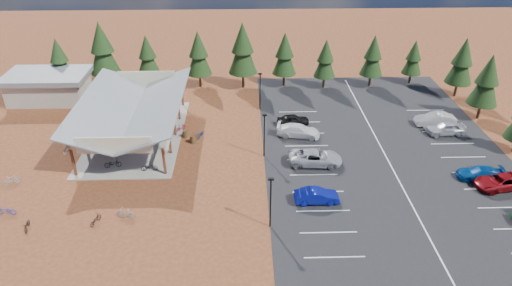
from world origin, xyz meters
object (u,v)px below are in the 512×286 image
outbuilding (49,86)px  bike_0 (113,163)px  bike_2 (128,118)px  bike_14 (201,134)px  bike_pavilion (133,107)px  car_7 (480,173)px  bike_15 (181,128)px  bike_13 (126,213)px  car_1 (317,196)px  bike_10 (6,211)px  car_6 (500,182)px  lamp_post_0 (271,199)px  bike_9 (11,180)px  bike_3 (114,116)px  bike_8 (27,225)px  lamp_post_2 (260,89)px  bike_1 (105,136)px  bike_5 (150,133)px  bike_4 (149,167)px  trash_bin_0 (193,139)px  car_3 (298,131)px  bike_7 (154,108)px  car_8 (446,128)px  trash_bin_1 (185,134)px  lamp_post_1 (264,132)px  car_2 (315,158)px  bike_6 (150,120)px  bike_12 (95,220)px  car_9 (435,119)px

outbuilding → bike_0: size_ratio=6.26×
outbuilding → bike_2: (12.20, -7.32, -1.45)m
bike_14 → bike_pavilion: bearing=-167.3°
car_7 → bike_15: bearing=-103.6°
bike_0 → bike_13: bearing=-168.9°
car_1 → outbuilding: bearing=52.6°
bike_10 → car_6: car_6 is taller
lamp_post_0 → bike_9: 26.70m
bike_3 → bike_8: (-2.52, -21.09, -0.14)m
bike_15 → lamp_post_2: bearing=-103.9°
lamp_post_0 → bike_13: bearing=173.1°
bike_1 → bike_5: size_ratio=0.87×
bike_2 → bike_4: bike_2 is taller
trash_bin_0 → car_7: car_7 is taller
car_3 → bike_9: bearing=117.1°
lamp_post_0 → bike_0: size_ratio=2.93×
bike_7 → car_8: car_8 is taller
trash_bin_1 → lamp_post_2: bearing=39.3°
trash_bin_1 → bike_14: bearing=-4.0°
bike_pavilion → lamp_post_1: (15.00, -5.00, -0.85)m
lamp_post_1 → bike_1: lamp_post_1 is taller
lamp_post_0 → lamp_post_1: 12.00m
bike_1 → trash_bin_0: bearing=-93.4°
lamp_post_0 → bike_5: bearing=128.9°
lamp_post_2 → bike_2: lamp_post_2 is taller
outbuilding → bike_3: size_ratio=7.24×
lamp_post_0 → bike_4: size_ratio=2.98×
bike_2 → bike_7: 3.91m
car_2 → lamp_post_1: bearing=74.1°
bike_13 → bike_pavilion: bearing=-157.9°
bike_6 → bike_13: 18.70m
bike_9 → car_2: (30.98, 2.81, 0.34)m
car_1 → bike_6: bearing=46.7°
bike_8 → bike_10: bearing=132.0°
trash_bin_1 → bike_3: bike_3 is taller
outbuilding → bike_13: size_ratio=6.29×
bike_5 → car_2: size_ratio=0.30×
bike_1 → bike_2: size_ratio=0.82×
outbuilding → car_3: (33.29, -11.65, -1.25)m
bike_1 → bike_7: 8.51m
bike_3 → bike_7: size_ratio=0.82×
bike_2 → bike_12: 19.82m
car_2 → bike_13: bearing=118.5°
bike_0 → bike_9: 9.83m
trash_bin_1 → bike_15: size_ratio=0.60×
bike_2 → bike_8: bearing=150.1°
lamp_post_0 → car_9: 28.59m
bike_9 → bike_4: bearing=-114.1°
bike_pavilion → car_8: bearing=-0.9°
bike_pavilion → trash_bin_0: size_ratio=21.56×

